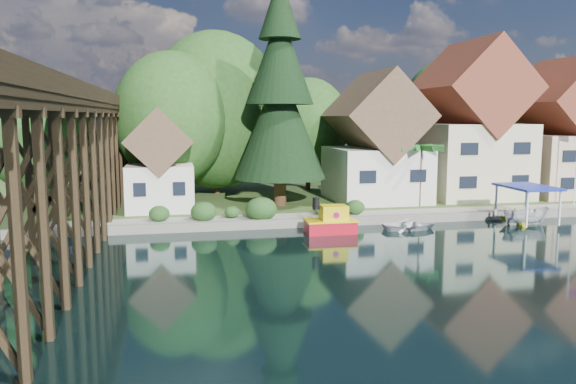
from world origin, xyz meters
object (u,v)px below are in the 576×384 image
Objects in this scene: trestle_bridge at (67,156)px; house_right at (562,137)px; conifer at (280,96)px; palm_tree at (420,150)px; house_center at (470,130)px; shed at (160,167)px; tugboat at (331,222)px; boat_white_a at (410,224)px; boat_yellow at (517,215)px; house_left at (376,146)px; boat_canopy at (526,208)px.

house_right reaches higher than trestle_bridge.
conifer is 3.49× the size of palm_tree.
house_center reaches higher than shed.
shed is 0.43× the size of conifer.
tugboat is at bearing -79.16° from conifer.
house_center reaches higher than boat_white_a.
trestle_bridge is 33.96m from house_center.
palm_tree is (-6.67, -4.28, -1.37)m from house_center.
house_center is (32.00, 11.33, 1.07)m from trestle_bridge.
house_right is 3.37× the size of boat_white_a.
shed is 2.32× the size of tugboat.
house_right reaches higher than palm_tree.
conifer is (-17.56, -1.77, 2.83)m from house_center.
boat_yellow is at bearing -19.09° from shed.
tugboat reaches higher than boat_white_a.
palm_tree is at bearing 46.02° from boat_yellow.
boat_yellow is (29.94, 0.69, -4.68)m from trestle_bridge.
house_left is (23.00, 10.83, -0.21)m from trestle_bridge.
house_right is 0.69× the size of conifer.
house_right is 3.68× the size of tugboat.
tugboat is (16.16, 0.57, -4.62)m from trestle_bridge.
tugboat is at bearing 2.02° from trestle_bridge.
boat_canopy is (25.52, -8.84, -2.62)m from shed.
shed is 19.21m from boat_white_a.
house_center is at bearing -0.91° from boat_yellow.
palm_tree is 12.02m from tugboat.
house_left is 2.98× the size of boat_white_a.
conifer reaches higher than boat_white_a.
house_right is 2.82× the size of boat_canopy.
house_center is at bearing 32.71° from palm_tree.
house_right is at bearing -3.18° from house_center.
conifer is at bearing 150.56° from boat_canopy.
trestle_bridge is at bearing -146.50° from conifer.
house_center reaches higher than palm_tree.
tugboat is at bearing -144.77° from palm_tree.
palm_tree is (2.33, -3.78, -0.09)m from house_left.
boat_yellow is (-0.57, 0.21, -0.54)m from boat_canopy.
boat_canopy is (-1.48, -10.84, -5.21)m from house_center.
shed is at bearing 64.56° from boat_white_a.
palm_tree is at bearing 128.33° from boat_canopy.
house_right is at bearing 44.60° from boat_canopy.
house_right is at bearing 0.00° from house_left.
trestle_bridge is 4.01× the size of house_left.
conifer is at bearing 1.40° from shed.
boat_canopy is at bearing -51.67° from palm_tree.
house_right is 15.85m from boat_yellow.
house_right is at bearing 13.58° from palm_tree.
conifer reaches higher than boat_canopy.
house_center is at bearing 5.76° from conifer.
palm_tree is at bearing -147.29° from house_center.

